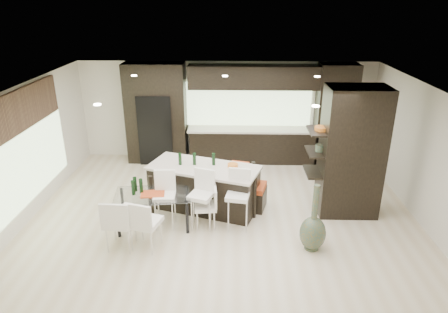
{
  "coord_description": "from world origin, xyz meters",
  "views": [
    {
      "loc": [
        0.21,
        -7.21,
        4.31
      ],
      "look_at": [
        0.0,
        0.6,
        1.15
      ],
      "focal_mm": 32.0,
      "sensor_mm": 36.0,
      "label": 1
    }
  ],
  "objects_px": {
    "kitchen_island": "(204,187)",
    "chair_end": "(205,209)",
    "stool_left": "(165,206)",
    "stool_mid": "(201,206)",
    "stool_right": "(237,206)",
    "chair_near": "(146,225)",
    "dining_table": "(154,210)",
    "floor_vase": "(314,218)",
    "chair_far": "(120,225)",
    "bench": "(232,193)"
  },
  "relations": [
    {
      "from": "kitchen_island",
      "to": "chair_end",
      "type": "distance_m",
      "value": 0.8
    },
    {
      "from": "stool_left",
      "to": "stool_mid",
      "type": "bearing_deg",
      "value": -2.97
    },
    {
      "from": "stool_mid",
      "to": "stool_right",
      "type": "xyz_separation_m",
      "value": [
        0.71,
        -0.0,
        0.01
      ]
    },
    {
      "from": "chair_near",
      "to": "chair_end",
      "type": "xyz_separation_m",
      "value": [
        1.03,
        0.74,
        -0.07
      ]
    },
    {
      "from": "stool_mid",
      "to": "dining_table",
      "type": "distance_m",
      "value": 0.95
    },
    {
      "from": "floor_vase",
      "to": "chair_end",
      "type": "distance_m",
      "value": 2.12
    },
    {
      "from": "stool_right",
      "to": "chair_far",
      "type": "distance_m",
      "value": 2.23
    },
    {
      "from": "kitchen_island",
      "to": "dining_table",
      "type": "height_order",
      "value": "kitchen_island"
    },
    {
      "from": "stool_left",
      "to": "chair_far",
      "type": "bearing_deg",
      "value": -135.91
    },
    {
      "from": "dining_table",
      "to": "chair_near",
      "type": "bearing_deg",
      "value": -97.2
    },
    {
      "from": "stool_right",
      "to": "dining_table",
      "type": "xyz_separation_m",
      "value": [
        -1.66,
        0.03,
        -0.14
      ]
    },
    {
      "from": "bench",
      "to": "chair_end",
      "type": "distance_m",
      "value": 1.06
    },
    {
      "from": "dining_table",
      "to": "chair_far",
      "type": "bearing_deg",
      "value": -128.74
    },
    {
      "from": "stool_left",
      "to": "floor_vase",
      "type": "bearing_deg",
      "value": -16.24
    },
    {
      "from": "kitchen_island",
      "to": "stool_right",
      "type": "bearing_deg",
      "value": -30.16
    },
    {
      "from": "stool_right",
      "to": "chair_near",
      "type": "relative_size",
      "value": 1.06
    },
    {
      "from": "floor_vase",
      "to": "chair_end",
      "type": "relative_size",
      "value": 1.63
    },
    {
      "from": "kitchen_island",
      "to": "chair_far",
      "type": "relative_size",
      "value": 2.47
    },
    {
      "from": "chair_near",
      "to": "stool_left",
      "type": "bearing_deg",
      "value": 88.54
    },
    {
      "from": "stool_mid",
      "to": "chair_near",
      "type": "relative_size",
      "value": 1.04
    },
    {
      "from": "stool_right",
      "to": "chair_end",
      "type": "distance_m",
      "value": 0.64
    },
    {
      "from": "chair_far",
      "to": "chair_end",
      "type": "relative_size",
      "value": 1.19
    },
    {
      "from": "stool_left",
      "to": "bench",
      "type": "xyz_separation_m",
      "value": [
        1.32,
        0.93,
        -0.19
      ]
    },
    {
      "from": "chair_near",
      "to": "chair_far",
      "type": "xyz_separation_m",
      "value": [
        -0.46,
        -0.0,
        0.01
      ]
    },
    {
      "from": "stool_left",
      "to": "chair_near",
      "type": "xyz_separation_m",
      "value": [
        -0.23,
        -0.72,
        -0.0
      ]
    },
    {
      "from": "kitchen_island",
      "to": "stool_left",
      "type": "relative_size",
      "value": 2.49
    },
    {
      "from": "stool_left",
      "to": "chair_end",
      "type": "relative_size",
      "value": 1.18
    },
    {
      "from": "stool_left",
      "to": "stool_right",
      "type": "xyz_separation_m",
      "value": [
        1.43,
        -0.01,
        0.02
      ]
    },
    {
      "from": "kitchen_island",
      "to": "stool_right",
      "type": "relative_size",
      "value": 2.38
    },
    {
      "from": "floor_vase",
      "to": "kitchen_island",
      "type": "bearing_deg",
      "value": 144.28
    },
    {
      "from": "bench",
      "to": "floor_vase",
      "type": "distance_m",
      "value": 2.21
    },
    {
      "from": "kitchen_island",
      "to": "chair_far",
      "type": "distance_m",
      "value": 2.08
    },
    {
      "from": "chair_end",
      "to": "chair_far",
      "type": "bearing_deg",
      "value": 110.93
    },
    {
      "from": "stool_left",
      "to": "kitchen_island",
      "type": "bearing_deg",
      "value": 46.04
    },
    {
      "from": "dining_table",
      "to": "floor_vase",
      "type": "bearing_deg",
      "value": -20.28
    },
    {
      "from": "stool_mid",
      "to": "stool_right",
      "type": "bearing_deg",
      "value": 19.54
    },
    {
      "from": "chair_far",
      "to": "chair_end",
      "type": "bearing_deg",
      "value": 29.98
    },
    {
      "from": "stool_left",
      "to": "chair_end",
      "type": "xyz_separation_m",
      "value": [
        0.79,
        0.02,
        -0.07
      ]
    },
    {
      "from": "kitchen_island",
      "to": "stool_right",
      "type": "distance_m",
      "value": 1.08
    },
    {
      "from": "chair_end",
      "to": "stool_mid",
      "type": "bearing_deg",
      "value": 100.74
    },
    {
      "from": "kitchen_island",
      "to": "chair_far",
      "type": "height_order",
      "value": "kitchen_island"
    },
    {
      "from": "stool_right",
      "to": "chair_far",
      "type": "bearing_deg",
      "value": -151.49
    },
    {
      "from": "chair_far",
      "to": "kitchen_island",
      "type": "bearing_deg",
      "value": 50.85
    },
    {
      "from": "bench",
      "to": "chair_near",
      "type": "height_order",
      "value": "chair_near"
    },
    {
      "from": "stool_right",
      "to": "floor_vase",
      "type": "bearing_deg",
      "value": -16.66
    },
    {
      "from": "chair_far",
      "to": "bench",
      "type": "bearing_deg",
      "value": 42.89
    },
    {
      "from": "floor_vase",
      "to": "dining_table",
      "type": "bearing_deg",
      "value": 166.92
    },
    {
      "from": "bench",
      "to": "chair_near",
      "type": "distance_m",
      "value": 2.27
    },
    {
      "from": "floor_vase",
      "to": "dining_table",
      "type": "relative_size",
      "value": 0.88
    },
    {
      "from": "kitchen_island",
      "to": "chair_near",
      "type": "distance_m",
      "value": 1.8
    }
  ]
}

